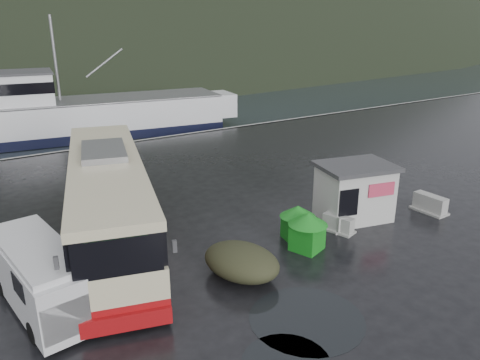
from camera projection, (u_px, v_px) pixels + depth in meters
ground at (256, 253)px, 18.94m from camera, size 160.00×160.00×0.00m
quay_edge at (104, 146)px, 34.85m from camera, size 160.00×0.60×1.50m
coach_bus at (113, 240)px, 20.00m from camera, size 6.72×13.92×3.83m
white_van at (45, 307)px, 15.38m from camera, size 2.61×5.70×2.29m
waste_bin_left at (297, 239)px, 20.13m from camera, size 1.29×1.29×1.54m
waste_bin_right at (307, 249)px, 19.23m from camera, size 1.48×1.48×1.62m
dome_tent at (241, 276)px, 17.23m from camera, size 3.04×3.59×1.20m
ticket_kiosk at (352, 218)px, 22.27m from camera, size 3.89×3.27×2.66m
jersey_barrier_a at (336, 227)px, 21.24m from camera, size 1.15×1.66×0.75m
jersey_barrier_b at (338, 231)px, 20.87m from camera, size 1.11×1.61×0.73m
jersey_barrier_c at (429, 212)px, 22.96m from camera, size 0.91×1.75×0.86m
fishing_trawler at (98, 120)px, 43.60m from camera, size 27.44×9.57×10.75m
puddles at (301, 331)px, 14.17m from camera, size 4.85×4.31×0.01m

